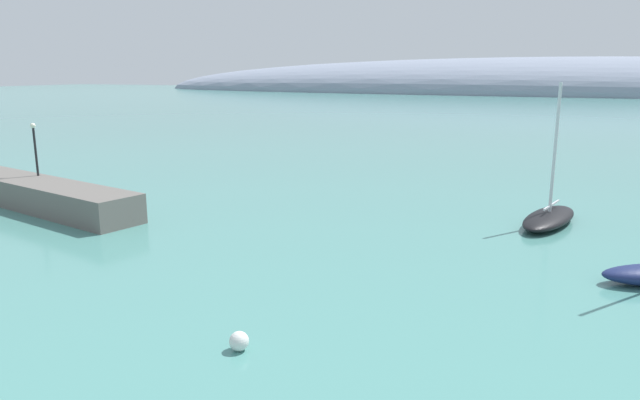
% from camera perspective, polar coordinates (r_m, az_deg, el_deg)
% --- Properties ---
extents(breakwater_rocks, '(26.97, 8.67, 1.86)m').
position_cam_1_polar(breakwater_rocks, '(47.42, -28.19, 1.11)').
color(breakwater_rocks, '#66605B').
rests_on(breakwater_rocks, ground).
extents(distant_ridge, '(371.53, 71.83, 28.85)m').
position_cam_1_polar(distant_ridge, '(255.38, 21.90, 9.66)').
color(distant_ridge, gray).
rests_on(distant_ridge, ground).
extents(sailboat_black_near_shore, '(3.77, 7.33, 8.48)m').
position_cam_1_polar(sailboat_black_near_shore, '(37.81, 21.54, -1.54)').
color(sailboat_black_near_shore, black).
rests_on(sailboat_black_near_shore, water).
extents(mooring_buoy_white, '(0.67, 0.67, 0.67)m').
position_cam_1_polar(mooring_buoy_white, '(20.11, -7.94, -13.54)').
color(mooring_buoy_white, silver).
rests_on(mooring_buoy_white, water).
extents(harbor_lamp_post, '(0.36, 0.36, 3.72)m').
position_cam_1_polar(harbor_lamp_post, '(45.48, -26.18, 5.05)').
color(harbor_lamp_post, black).
rests_on(harbor_lamp_post, breakwater_rocks).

